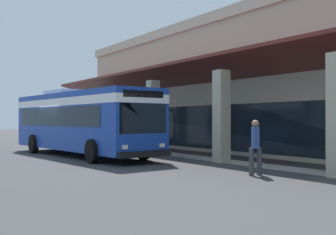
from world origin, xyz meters
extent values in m
plane|color=#38383A|center=(0.00, 8.00, 0.00)|extent=(120.00, 120.00, 0.00)
cube|color=#9E998E|center=(1.67, 4.35, 0.06)|extent=(33.47, 0.50, 0.12)
cube|color=#B2A88E|center=(1.67, 14.05, 3.54)|extent=(27.89, 13.80, 7.08)
cube|color=#C0B59A|center=(1.67, 14.05, 7.38)|extent=(28.19, 14.10, 0.60)
cube|color=#B2A88E|center=(-9.49, 4.23, 1.95)|extent=(0.55, 0.55, 3.90)
cube|color=#B2A88E|center=(-3.91, 4.23, 1.95)|extent=(0.55, 0.55, 3.90)
cube|color=#B2A88E|center=(1.67, 4.23, 1.95)|extent=(0.55, 0.55, 3.90)
cube|color=#B2A88E|center=(7.24, 4.23, 1.95)|extent=(0.55, 0.55, 3.90)
cube|color=#5B1E19|center=(1.67, 5.55, 4.25)|extent=(27.89, 3.16, 0.82)
cube|color=#19232D|center=(1.67, 7.19, 1.40)|extent=(23.43, 0.08, 2.40)
cube|color=#193D9E|center=(0.92, 0.48, 1.73)|extent=(11.17, 3.44, 2.75)
cube|color=white|center=(0.92, 0.48, 2.65)|extent=(11.19, 3.46, 0.36)
cube|color=#19232D|center=(0.62, 0.45, 1.95)|extent=(9.42, 3.32, 0.90)
cube|color=#19232D|center=(6.37, 0.92, 1.85)|extent=(0.24, 2.24, 1.20)
cube|color=black|center=(6.38, 0.92, 2.82)|extent=(0.22, 1.94, 0.28)
cube|color=black|center=(6.50, 0.93, 0.45)|extent=(0.40, 2.46, 0.24)
cube|color=silver|center=(6.35, 1.82, 0.75)|extent=(0.08, 0.24, 0.16)
cube|color=silver|center=(6.49, 0.04, 0.75)|extent=(0.08, 0.24, 0.16)
cube|color=silver|center=(-0.57, 0.36, 3.22)|extent=(2.54, 1.97, 0.24)
cylinder|color=black|center=(4.43, 2.04, 0.50)|extent=(1.00, 0.30, 1.00)
cylinder|color=black|center=(4.64, -0.50, 0.50)|extent=(1.00, 0.30, 1.00)
cylinder|color=black|center=(-2.25, 1.50, 0.50)|extent=(1.00, 0.30, 1.00)
cylinder|color=black|center=(-2.05, -1.04, 0.50)|extent=(1.00, 0.30, 1.00)
cylinder|color=#38383D|center=(11.02, 2.26, 0.44)|extent=(0.16, 0.16, 0.89)
cylinder|color=#38383D|center=(11.05, 2.57, 0.44)|extent=(0.16, 0.16, 0.89)
cube|color=#334C8C|center=(11.04, 2.42, 1.22)|extent=(0.53, 0.51, 0.67)
sphere|color=#8C664C|center=(11.04, 2.42, 1.67)|extent=(0.24, 0.24, 0.24)
cylinder|color=#334C8C|center=(11.23, 2.17, 1.25)|extent=(0.09, 0.09, 0.60)
cylinder|color=#334C8C|center=(10.84, 2.66, 1.25)|extent=(0.09, 0.09, 0.60)
cube|color=gray|center=(-2.22, 6.04, 0.29)|extent=(0.84, 0.84, 0.59)
cylinder|color=#332319|center=(-2.22, 6.04, 0.60)|extent=(0.72, 0.72, 0.02)
cylinder|color=brown|center=(-2.22, 6.04, 1.38)|extent=(0.16, 0.16, 1.59)
ellipsoid|color=#286B33|center=(-1.75, 6.10, 2.39)|extent=(0.98, 0.35, 0.16)
ellipsoid|color=#286B33|center=(-2.05, 6.42, 2.42)|extent=(0.53, 0.85, 0.17)
ellipsoid|color=#286B33|center=(-2.64, 6.24, 2.40)|extent=(0.94, 0.60, 0.15)
ellipsoid|color=#286B33|center=(-2.54, 5.89, 2.27)|extent=(0.74, 0.49, 0.16)
ellipsoid|color=#286B33|center=(-2.18, 5.62, 2.34)|extent=(0.28, 0.85, 0.18)
camera|label=1|loc=(20.82, -7.39, 1.80)|focal=44.91mm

